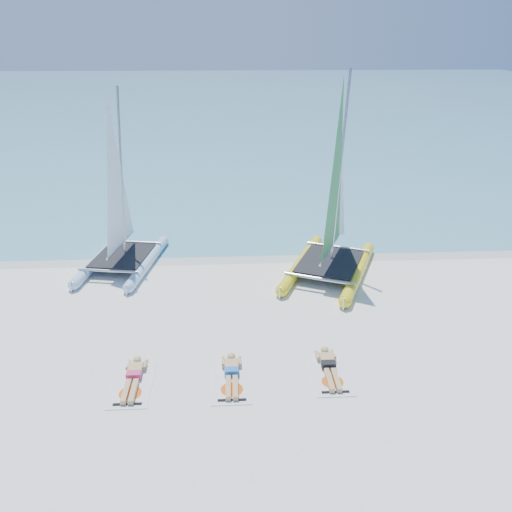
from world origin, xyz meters
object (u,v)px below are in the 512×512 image
Objects in this scene: towel_a at (133,385)px; towel_c at (330,374)px; catamaran_blue at (119,215)px; towel_b at (232,381)px; sunbather_c at (329,366)px; sunbather_a at (134,376)px; sunbather_b at (232,373)px; catamaran_yellow at (336,209)px.

towel_a is 5.09m from towel_c.
catamaran_blue is 8.69m from towel_b.
catamaran_blue is 9.88m from sunbather_c.
sunbather_a and sunbather_c have the same top height.
sunbather_b reaches higher than towel_b.
catamaran_yellow reaches higher than towel_b.
catamaran_blue is 3.88× the size of sunbather_a.
sunbather_b is 1.00× the size of sunbather_c.
towel_c is (2.57, 0.16, 0.00)m from towel_b.
towel_b is (4.10, -7.40, -1.99)m from catamaran_blue.
towel_c is at bearing -77.71° from catamaran_yellow.
towel_a is at bearing -175.84° from sunbather_c.
sunbather_b is at bearing 90.00° from towel_b.
catamaran_yellow is at bearing 78.58° from towel_c.
sunbather_b is 2.58m from sunbather_c.
towel_b is (2.51, -0.18, -0.11)m from sunbather_a.
catamaran_blue is at bearing 102.37° from sunbather_a.
towel_a is 2.51m from towel_b.
towel_c is (-1.32, -6.55, -2.31)m from catamaran_yellow.
catamaran_yellow is at bearing 45.57° from sunbather_a.
catamaran_blue is 8.03m from catamaran_yellow.
sunbather_c is (-1.32, -6.36, -2.20)m from catamaran_yellow.
towel_b is 1.07× the size of sunbather_b.
sunbather_b and sunbather_c have the same top height.
catamaran_blue reaches higher than sunbather_a.
sunbather_b is (-0.00, 0.19, 0.11)m from towel_b.
towel_b is at bearing -90.00° from sunbather_b.
towel_a and towel_b have the same top height.
sunbather_c is at bearing 4.16° from towel_a.
catamaran_yellow is (7.99, -0.68, 0.32)m from catamaran_blue.
catamaran_yellow is 8.10m from towel_b.
sunbather_a is at bearing -179.65° from sunbather_b.
towel_c is (5.09, -0.01, -0.11)m from sunbather_a.
catamaran_blue is 3.88× the size of sunbather_c.
towel_c is (6.67, -7.24, -1.99)m from catamaran_blue.
catamaran_yellow is 4.26× the size of sunbather_b.
catamaran_yellow reaches higher than sunbather_c.
catamaran_yellow is 7.07m from towel_c.
catamaran_yellow is at bearing 59.88° from towel_b.
catamaran_blue is at bearing 102.05° from towel_a.
sunbather_a reaches higher than towel_b.
towel_c is at bearing 2.00° from towel_a.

